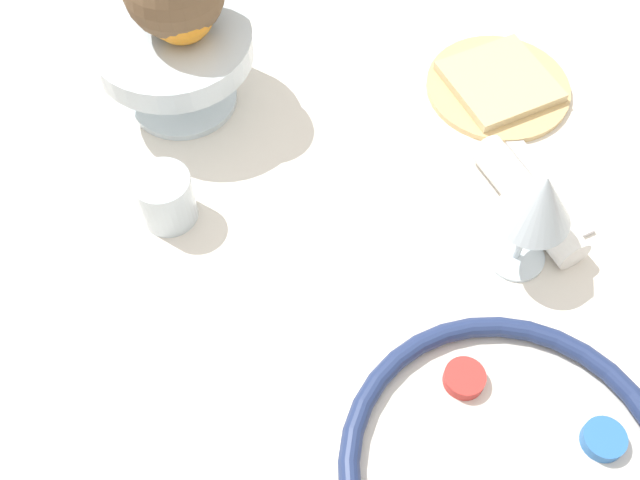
% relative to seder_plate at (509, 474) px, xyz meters
% --- Properties ---
extents(dining_table, '(1.39, 1.02, 0.76)m').
position_rel_seder_plate_xyz_m(dining_table, '(0.22, 0.03, -0.40)').
color(dining_table, silver).
rests_on(dining_table, ground_plane).
extents(seder_plate, '(0.31, 0.31, 0.03)m').
position_rel_seder_plate_xyz_m(seder_plate, '(0.00, 0.00, 0.00)').
color(seder_plate, silver).
rests_on(seder_plate, dining_table).
extents(wine_glass, '(0.08, 0.08, 0.14)m').
position_rel_seder_plate_xyz_m(wine_glass, '(0.21, -0.12, 0.09)').
color(wine_glass, silver).
rests_on(wine_glass, dining_table).
extents(fruit_stand, '(0.19, 0.19, 0.10)m').
position_rel_seder_plate_xyz_m(fruit_stand, '(0.55, 0.17, 0.06)').
color(fruit_stand, silver).
rests_on(fruit_stand, dining_table).
extents(orange_fruit, '(0.08, 0.08, 0.08)m').
position_rel_seder_plate_xyz_m(orange_fruit, '(0.54, 0.15, 0.13)').
color(orange_fruit, orange).
rests_on(orange_fruit, fruit_stand).
extents(bread_plate, '(0.18, 0.18, 0.02)m').
position_rel_seder_plate_xyz_m(bread_plate, '(0.44, -0.21, -0.01)').
color(bread_plate, tan).
rests_on(bread_plate, dining_table).
extents(napkin_roll, '(0.17, 0.06, 0.04)m').
position_rel_seder_plate_xyz_m(napkin_roll, '(0.26, -0.15, 0.00)').
color(napkin_roll, white).
rests_on(napkin_roll, dining_table).
extents(cup_near, '(0.06, 0.06, 0.06)m').
position_rel_seder_plate_xyz_m(cup_near, '(0.39, 0.22, 0.02)').
color(cup_near, silver).
rests_on(cup_near, dining_table).
extents(spoon, '(0.16, 0.04, 0.01)m').
position_rel_seder_plate_xyz_m(spoon, '(0.29, -0.19, -0.01)').
color(spoon, silver).
rests_on(spoon, dining_table).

